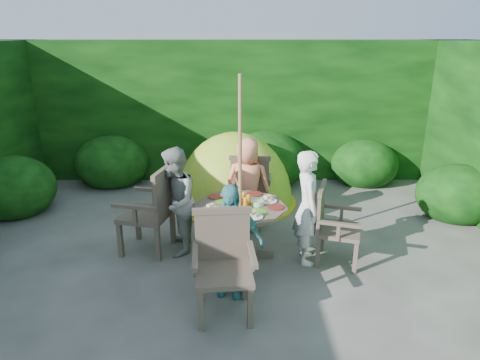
{
  "coord_description": "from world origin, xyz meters",
  "views": [
    {
      "loc": [
        0.1,
        -4.1,
        2.61
      ],
      "look_at": [
        0.12,
        1.02,
        0.85
      ],
      "focal_mm": 32.0,
      "sensor_mm": 36.0,
      "label": 1
    }
  ],
  "objects_px": {
    "patio_table": "(240,214)",
    "garden_chair_left": "(153,209)",
    "child_left": "(175,202)",
    "garden_chair_front": "(224,262)",
    "child_front": "(230,240)",
    "child_back": "(248,184)",
    "parasol_pole": "(240,171)",
    "garden_chair_right": "(333,224)",
    "garden_chair_back": "(250,186)",
    "child_right": "(308,207)",
    "dome_tent": "(234,202)"
  },
  "relations": [
    {
      "from": "child_right",
      "to": "child_left",
      "type": "height_order",
      "value": "child_right"
    },
    {
      "from": "garden_chair_left",
      "to": "child_right",
      "type": "distance_m",
      "value": 1.89
    },
    {
      "from": "patio_table",
      "to": "garden_chair_front",
      "type": "height_order",
      "value": "garden_chair_front"
    },
    {
      "from": "patio_table",
      "to": "garden_chair_back",
      "type": "bearing_deg",
      "value": 82.31
    },
    {
      "from": "parasol_pole",
      "to": "child_front",
      "type": "distance_m",
      "value": 0.94
    },
    {
      "from": "patio_table",
      "to": "garden_chair_back",
      "type": "distance_m",
      "value": 1.09
    },
    {
      "from": "garden_chair_right",
      "to": "garden_chair_left",
      "type": "height_order",
      "value": "garden_chair_left"
    },
    {
      "from": "patio_table",
      "to": "garden_chair_left",
      "type": "relative_size",
      "value": 1.21
    },
    {
      "from": "garden_chair_back",
      "to": "garden_chair_front",
      "type": "relative_size",
      "value": 0.99
    },
    {
      "from": "garden_chair_right",
      "to": "child_left",
      "type": "relative_size",
      "value": 0.68
    },
    {
      "from": "patio_table",
      "to": "dome_tent",
      "type": "relative_size",
      "value": 0.55
    },
    {
      "from": "child_back",
      "to": "dome_tent",
      "type": "bearing_deg",
      "value": -68.37
    },
    {
      "from": "parasol_pole",
      "to": "child_left",
      "type": "bearing_deg",
      "value": 172.36
    },
    {
      "from": "child_right",
      "to": "dome_tent",
      "type": "bearing_deg",
      "value": 25.06
    },
    {
      "from": "child_right",
      "to": "child_front",
      "type": "distance_m",
      "value": 1.13
    },
    {
      "from": "child_left",
      "to": "child_front",
      "type": "height_order",
      "value": "child_left"
    },
    {
      "from": "garden_chair_left",
      "to": "garden_chair_back",
      "type": "bearing_deg",
      "value": 140.41
    },
    {
      "from": "parasol_pole",
      "to": "child_back",
      "type": "relative_size",
      "value": 1.69
    },
    {
      "from": "garden_chair_front",
      "to": "child_front",
      "type": "distance_m",
      "value": 0.31
    },
    {
      "from": "garden_chair_right",
      "to": "patio_table",
      "type": "bearing_deg",
      "value": 99.97
    },
    {
      "from": "patio_table",
      "to": "child_left",
      "type": "bearing_deg",
      "value": 172.42
    },
    {
      "from": "patio_table",
      "to": "child_left",
      "type": "height_order",
      "value": "child_left"
    },
    {
      "from": "patio_table",
      "to": "garden_chair_back",
      "type": "relative_size",
      "value": 1.32
    },
    {
      "from": "garden_chair_front",
      "to": "dome_tent",
      "type": "bearing_deg",
      "value": 83.62
    },
    {
      "from": "parasol_pole",
      "to": "child_front",
      "type": "height_order",
      "value": "parasol_pole"
    },
    {
      "from": "parasol_pole",
      "to": "garden_chair_right",
      "type": "xyz_separation_m",
      "value": [
        1.09,
        -0.13,
        -0.61
      ]
    },
    {
      "from": "parasol_pole",
      "to": "child_back",
      "type": "height_order",
      "value": "parasol_pole"
    },
    {
      "from": "garden_chair_back",
      "to": "child_right",
      "type": "bearing_deg",
      "value": 122.79
    },
    {
      "from": "parasol_pole",
      "to": "garden_chair_right",
      "type": "bearing_deg",
      "value": -6.96
    },
    {
      "from": "dome_tent",
      "to": "parasol_pole",
      "type": "bearing_deg",
      "value": -103.63
    },
    {
      "from": "patio_table",
      "to": "child_left",
      "type": "distance_m",
      "value": 0.81
    },
    {
      "from": "child_back",
      "to": "child_front",
      "type": "bearing_deg",
      "value": 92.79
    },
    {
      "from": "garden_chair_front",
      "to": "dome_tent",
      "type": "relative_size",
      "value": 0.42
    },
    {
      "from": "child_left",
      "to": "child_front",
      "type": "xyz_separation_m",
      "value": [
        0.69,
        -0.9,
        -0.06
      ]
    },
    {
      "from": "parasol_pole",
      "to": "garden_chair_left",
      "type": "xyz_separation_m",
      "value": [
        -1.08,
        0.14,
        -0.54
      ]
    },
    {
      "from": "child_right",
      "to": "child_left",
      "type": "relative_size",
      "value": 1.02
    },
    {
      "from": "patio_table",
      "to": "garden_chair_front",
      "type": "bearing_deg",
      "value": -98.83
    },
    {
      "from": "patio_table",
      "to": "garden_chair_right",
      "type": "distance_m",
      "value": 1.1
    },
    {
      "from": "child_left",
      "to": "child_front",
      "type": "relative_size",
      "value": 1.1
    },
    {
      "from": "garden_chair_left",
      "to": "garden_chair_front",
      "type": "bearing_deg",
      "value": 49.63
    },
    {
      "from": "garden_chair_left",
      "to": "garden_chair_right",
      "type": "bearing_deg",
      "value": 95.7
    },
    {
      "from": "child_front",
      "to": "garden_chair_left",
      "type": "bearing_deg",
      "value": 153.28
    },
    {
      "from": "garden_chair_right",
      "to": "child_left",
      "type": "xyz_separation_m",
      "value": [
        -1.89,
        0.24,
        0.19
      ]
    },
    {
      "from": "patio_table",
      "to": "garden_chair_left",
      "type": "distance_m",
      "value": 1.09
    },
    {
      "from": "garden_chair_back",
      "to": "child_right",
      "type": "xyz_separation_m",
      "value": [
        0.64,
        -1.19,
        0.16
      ]
    },
    {
      "from": "garden_chair_back",
      "to": "child_right",
      "type": "relative_size",
      "value": 0.71
    },
    {
      "from": "garden_chair_front",
      "to": "child_back",
      "type": "bearing_deg",
      "value": 76.97
    },
    {
      "from": "parasol_pole",
      "to": "child_back",
      "type": "xyz_separation_m",
      "value": [
        0.11,
        0.79,
        -0.45
      ]
    },
    {
      "from": "child_left",
      "to": "child_front",
      "type": "bearing_deg",
      "value": 33.25
    },
    {
      "from": "parasol_pole",
      "to": "garden_chair_right",
      "type": "distance_m",
      "value": 1.26
    }
  ]
}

